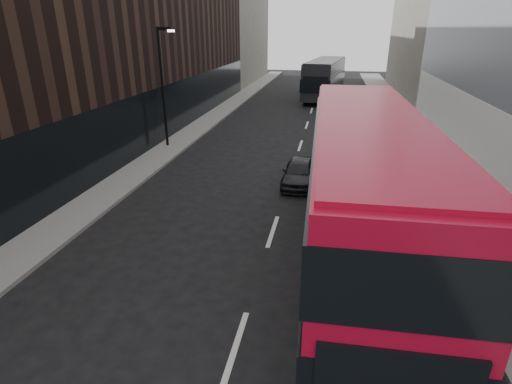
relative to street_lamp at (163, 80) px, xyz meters
The scene contains 11 objects.
sidewalk_right 17.69m from the street_lamp, 24.00° to the left, with size 3.00×80.00×0.15m, color slate.
sidewalk_left 8.12m from the street_lamp, 88.20° to the left, with size 2.00×80.00×0.15m, color slate.
building_victorian 33.01m from the street_lamp, 53.00° to the left, with size 6.50×24.00×21.00m.
building_left_mid 12.76m from the street_lamp, 105.29° to the left, with size 5.00×24.00×14.00m, color black.
building_left_far 34.24m from the street_lamp, 95.51° to the left, with size 5.00×20.00×13.00m, color #635E57.
street_lamp is the anchor object (origin of this frame).
red_bus 16.73m from the street_lamp, 48.21° to the right, with size 3.26×12.45×4.99m.
grey_bus 23.53m from the street_lamp, 67.21° to the left, with size 4.36×12.57×3.98m.
car_a 10.61m from the street_lamp, 29.32° to the right, with size 1.48×3.69×1.26m, color black.
car_b 13.99m from the street_lamp, 31.64° to the left, with size 1.39×3.98×1.31m, color #97999F.
car_c 15.32m from the street_lamp, 33.60° to the left, with size 2.03×4.99×1.45m, color black.
Camera 1 is at (1.87, -5.20, 7.09)m, focal length 28.00 mm.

